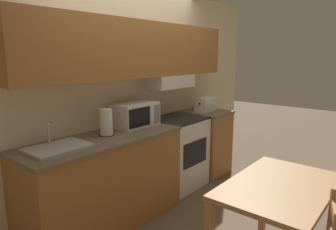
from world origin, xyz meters
name	(u,v)px	position (x,y,z in m)	size (l,w,h in m)	color
ground_plane	(132,193)	(0.00, 0.00, 0.00)	(16.00, 16.00, 0.00)	brown
wall_back	(133,74)	(0.02, -0.06, 1.51)	(5.37, 0.38, 2.55)	beige
lower_counter_main	(105,182)	(-0.65, -0.31, 0.47)	(1.70, 0.64, 0.93)	#A36B38
lower_counter_right_stub	(205,142)	(1.21, -0.31, 0.47)	(0.57, 0.64, 0.93)	#A36B38
stove_range	(177,152)	(0.56, -0.29, 0.47)	(0.71, 0.59, 0.93)	white
microwave	(135,114)	(-0.10, -0.20, 1.06)	(0.51, 0.33, 0.27)	white
toaster	(206,104)	(1.19, -0.32, 1.03)	(0.31, 0.19, 0.20)	white
sink_basin	(58,147)	(-1.13, -0.31, 0.95)	(0.51, 0.38, 0.24)	#B7BABF
paper_towel_roll	(106,122)	(-0.57, -0.27, 1.06)	(0.15, 0.15, 0.27)	black
dining_table	(279,199)	(-0.28, -1.92, 0.66)	(1.06, 0.68, 0.78)	#B27F4C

